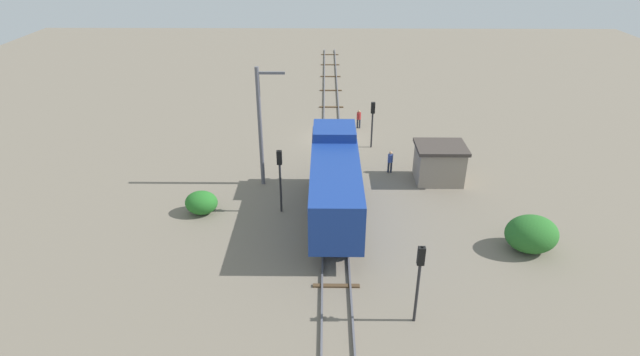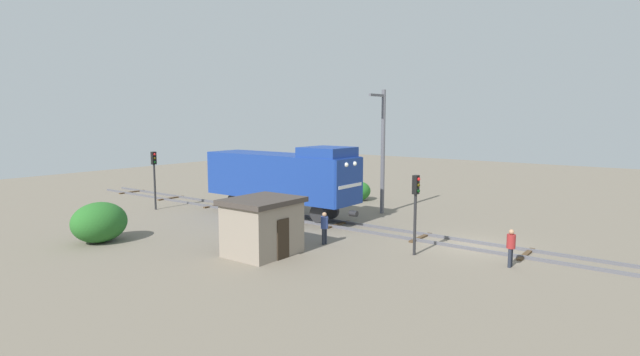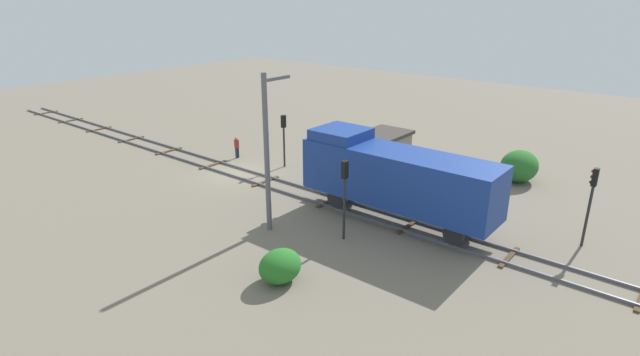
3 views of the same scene
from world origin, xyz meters
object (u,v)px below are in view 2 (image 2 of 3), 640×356
locomotive (282,175)px  catenary_mast (382,149)px  traffic_signal_far (154,169)px  worker_by_signal (324,226)px  traffic_signal_mid (324,169)px  worker_near_track (511,245)px  relay_hut (262,226)px  traffic_signal_near (416,200)px

locomotive → catenary_mast: 7.02m
traffic_signal_far → worker_by_signal: size_ratio=2.44×
catenary_mast → traffic_signal_mid: bearing=112.1°
worker_near_track → relay_hut: (-5.10, 10.17, 0.40)m
relay_hut → traffic_signal_mid: bearing=22.0°
worker_by_signal → relay_hut: bearing=-76.1°
traffic_signal_mid → relay_hut: (-10.90, -4.41, -1.57)m
locomotive → catenary_mast: bearing=-43.5°
traffic_signal_mid → traffic_signal_far: traffic_signal_mid is taller
worker_near_track → catenary_mast: 13.49m
locomotive → traffic_signal_mid: size_ratio=2.72×
traffic_signal_mid → traffic_signal_far: bearing=125.5°
worker_near_track → locomotive: bearing=34.6°
locomotive → traffic_signal_far: locomotive is taller
worker_by_signal → catenary_mast: catenary_mast is taller
traffic_signal_near → worker_near_track: bearing=-79.3°
locomotive → traffic_signal_far: 9.62m
catenary_mast → worker_near_track: bearing=-124.3°
catenary_mast → traffic_signal_near: bearing=-141.3°
traffic_signal_mid → catenary_mast: bearing=-67.9°
worker_by_signal → catenary_mast: (9.14, 1.87, 3.46)m
worker_near_track → traffic_signal_far: bearing=46.2°
relay_hut → worker_by_signal: bearing=-21.0°
locomotive → relay_hut: 9.29m
traffic_signal_near → relay_hut: (-4.30, 5.91, -1.31)m
traffic_signal_near → relay_hut: traffic_signal_near is taller
traffic_signal_near → relay_hut: size_ratio=1.10×
traffic_signal_near → traffic_signal_mid: size_ratio=0.91×
traffic_signal_mid → catenary_mast: catenary_mast is taller
locomotive → worker_near_track: locomotive is taller
traffic_signal_mid → relay_hut: traffic_signal_mid is taller
traffic_signal_far → worker_near_track: bearing=-87.2°
worker_by_signal → catenary_mast: 9.95m
worker_by_signal → traffic_signal_near: bearing=47.0°
locomotive → traffic_signal_far: (-3.60, 8.92, 0.11)m
locomotive → relay_hut: locomotive is taller
traffic_signal_mid → relay_hut: bearing=-158.0°
traffic_signal_far → worker_by_signal: 15.61m
traffic_signal_near → catenary_mast: catenary_mast is taller
locomotive → catenary_mast: size_ratio=1.38×
worker_near_track → worker_by_signal: (-1.80, 8.90, 0.00)m
locomotive → worker_near_track: (-2.40, -15.46, -1.78)m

